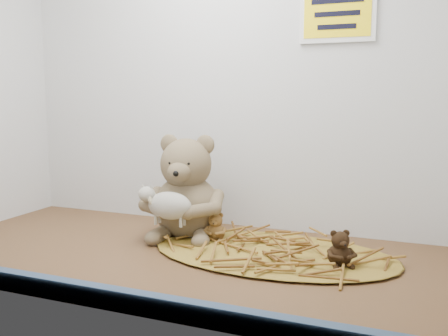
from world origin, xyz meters
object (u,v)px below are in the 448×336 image
at_px(mini_teddy_tan, 216,225).
at_px(mini_teddy_brown, 340,247).
at_px(main_teddy, 187,186).
at_px(toy_lamb, 170,206).

relative_size(mini_teddy_tan, mini_teddy_brown, 0.91).
xyz_separation_m(main_teddy, mini_teddy_tan, (0.09, -0.03, -0.08)).
relative_size(main_teddy, mini_teddy_tan, 3.78).
bearing_deg(toy_lamb, mini_teddy_tan, 35.07).
height_order(mini_teddy_tan, mini_teddy_brown, mini_teddy_brown).
bearing_deg(main_teddy, mini_teddy_brown, -23.77).
relative_size(main_teddy, toy_lamb, 1.82).
bearing_deg(main_teddy, mini_teddy_tan, -27.23).
height_order(main_teddy, mini_teddy_brown, main_teddy).
distance_m(main_teddy, toy_lamb, 0.10).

